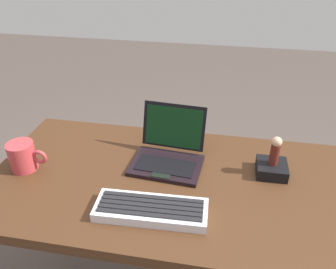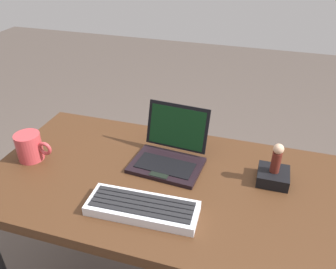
# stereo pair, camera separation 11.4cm
# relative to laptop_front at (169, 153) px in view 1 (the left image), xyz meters

# --- Properties ---
(desk) EXTENTS (1.32, 0.65, 0.75)m
(desk) POSITION_rel_laptop_front_xyz_m (0.06, -0.10, -0.11)
(desk) COLOR #422715
(desk) RESTS_ON ground
(laptop_front) EXTENTS (0.26, 0.24, 0.19)m
(laptop_front) POSITION_rel_laptop_front_xyz_m (0.00, 0.00, 0.00)
(laptop_front) COLOR black
(laptop_front) RESTS_ON desk
(external_keyboard) EXTENTS (0.34, 0.13, 0.03)m
(external_keyboard) POSITION_rel_laptop_front_xyz_m (-0.00, -0.27, -0.02)
(external_keyboard) COLOR silver
(external_keyboard) RESTS_ON desk
(figurine_stand) EXTENTS (0.10, 0.10, 0.04)m
(figurine_stand) POSITION_rel_laptop_front_xyz_m (0.36, -0.00, -0.02)
(figurine_stand) COLOR black
(figurine_stand) RESTS_ON desk
(figurine) EXTENTS (0.03, 0.03, 0.11)m
(figurine) POSITION_rel_laptop_front_xyz_m (0.36, -0.00, 0.06)
(figurine) COLOR #511B14
(figurine) RESTS_ON figurine_stand
(coffee_mug) EXTENTS (0.14, 0.09, 0.10)m
(coffee_mug) POSITION_rel_laptop_front_xyz_m (-0.49, -0.13, 0.01)
(coffee_mug) COLOR #B3383C
(coffee_mug) RESTS_ON desk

